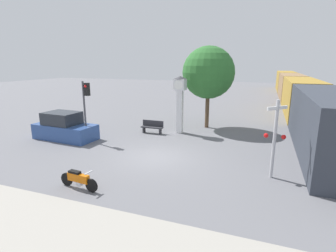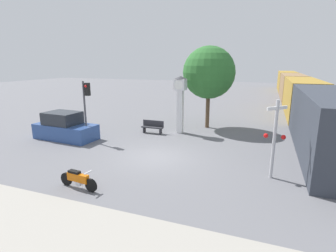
{
  "view_description": "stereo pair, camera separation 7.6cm",
  "coord_description": "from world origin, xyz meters",
  "px_view_note": "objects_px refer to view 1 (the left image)",
  "views": [
    {
      "loc": [
        5.24,
        -12.3,
        4.96
      ],
      "look_at": [
        0.34,
        0.92,
        1.55
      ],
      "focal_mm": 28.0,
      "sensor_mm": 36.0,
      "label": 1
    },
    {
      "loc": [
        5.31,
        -12.27,
        4.96
      ],
      "look_at": [
        0.34,
        0.92,
        1.55
      ],
      "focal_mm": 28.0,
      "sensor_mm": 36.0,
      "label": 2
    }
  ],
  "objects_px": {
    "freight_train": "(295,91)",
    "traffic_light": "(86,100)",
    "street_tree": "(208,73)",
    "bench": "(152,127)",
    "clock_tower": "(180,96)",
    "motorcycle": "(78,179)",
    "railroad_crossing_signal": "(275,136)",
    "parked_car": "(65,128)"
  },
  "relations": [
    {
      "from": "railroad_crossing_signal",
      "to": "street_tree",
      "type": "relative_size",
      "value": 0.56
    },
    {
      "from": "clock_tower",
      "to": "railroad_crossing_signal",
      "type": "xyz_separation_m",
      "value": [
        6.16,
        -5.91,
        -0.79
      ]
    },
    {
      "from": "freight_train",
      "to": "bench",
      "type": "relative_size",
      "value": 30.15
    },
    {
      "from": "motorcycle",
      "to": "clock_tower",
      "type": "bearing_deg",
      "value": 88.96
    },
    {
      "from": "bench",
      "to": "freight_train",
      "type": "bearing_deg",
      "value": 58.92
    },
    {
      "from": "railroad_crossing_signal",
      "to": "parked_car",
      "type": "bearing_deg",
      "value": 172.37
    },
    {
      "from": "clock_tower",
      "to": "parked_car",
      "type": "distance_m",
      "value": 8.13
    },
    {
      "from": "clock_tower",
      "to": "motorcycle",
      "type": "bearing_deg",
      "value": -96.59
    },
    {
      "from": "traffic_light",
      "to": "freight_train",
      "type": "bearing_deg",
      "value": 56.57
    },
    {
      "from": "motorcycle",
      "to": "parked_car",
      "type": "relative_size",
      "value": 0.43
    },
    {
      "from": "motorcycle",
      "to": "bench",
      "type": "relative_size",
      "value": 1.17
    },
    {
      "from": "traffic_light",
      "to": "motorcycle",
      "type": "bearing_deg",
      "value": -56.37
    },
    {
      "from": "traffic_light",
      "to": "street_tree",
      "type": "bearing_deg",
      "value": 44.4
    },
    {
      "from": "railroad_crossing_signal",
      "to": "parked_car",
      "type": "xyz_separation_m",
      "value": [
        -12.86,
        1.72,
        -1.15
      ]
    },
    {
      "from": "motorcycle",
      "to": "traffic_light",
      "type": "bearing_deg",
      "value": 129.18
    },
    {
      "from": "railroad_crossing_signal",
      "to": "street_tree",
      "type": "bearing_deg",
      "value": 119.65
    },
    {
      "from": "freight_train",
      "to": "parked_car",
      "type": "height_order",
      "value": "freight_train"
    },
    {
      "from": "street_tree",
      "to": "bench",
      "type": "xyz_separation_m",
      "value": [
        -3.3,
        -3.1,
        -3.74
      ]
    },
    {
      "from": "freight_train",
      "to": "street_tree",
      "type": "xyz_separation_m",
      "value": [
        -7.44,
        -14.71,
        2.53
      ]
    },
    {
      "from": "parked_car",
      "to": "freight_train",
      "type": "bearing_deg",
      "value": 57.02
    },
    {
      "from": "freight_train",
      "to": "traffic_light",
      "type": "bearing_deg",
      "value": -123.43
    },
    {
      "from": "traffic_light",
      "to": "parked_car",
      "type": "distance_m",
      "value": 2.6
    },
    {
      "from": "motorcycle",
      "to": "railroad_crossing_signal",
      "type": "bearing_deg",
      "value": 33.35
    },
    {
      "from": "clock_tower",
      "to": "traffic_light",
      "type": "xyz_separation_m",
      "value": [
        -4.93,
        -4.04,
        -0.03
      ]
    },
    {
      "from": "motorcycle",
      "to": "clock_tower",
      "type": "height_order",
      "value": "clock_tower"
    },
    {
      "from": "freight_train",
      "to": "street_tree",
      "type": "bearing_deg",
      "value": -116.81
    },
    {
      "from": "motorcycle",
      "to": "freight_train",
      "type": "bearing_deg",
      "value": 74.91
    },
    {
      "from": "motorcycle",
      "to": "street_tree",
      "type": "height_order",
      "value": "street_tree"
    },
    {
      "from": "traffic_light",
      "to": "railroad_crossing_signal",
      "type": "relative_size",
      "value": 1.11
    },
    {
      "from": "motorcycle",
      "to": "railroad_crossing_signal",
      "type": "xyz_separation_m",
      "value": [
        7.29,
        3.84,
        1.51
      ]
    },
    {
      "from": "clock_tower",
      "to": "traffic_light",
      "type": "bearing_deg",
      "value": -140.71
    },
    {
      "from": "freight_train",
      "to": "traffic_light",
      "type": "distance_m",
      "value": 25.2
    },
    {
      "from": "clock_tower",
      "to": "bench",
      "type": "xyz_separation_m",
      "value": [
        -1.8,
        -0.84,
        -2.2
      ]
    },
    {
      "from": "clock_tower",
      "to": "freight_train",
      "type": "height_order",
      "value": "clock_tower"
    },
    {
      "from": "motorcycle",
      "to": "clock_tower",
      "type": "xyz_separation_m",
      "value": [
        1.13,
        9.76,
        2.3
      ]
    },
    {
      "from": "traffic_light",
      "to": "street_tree",
      "type": "height_order",
      "value": "street_tree"
    },
    {
      "from": "freight_train",
      "to": "bench",
      "type": "xyz_separation_m",
      "value": [
        -10.74,
        -17.82,
        -1.21
      ]
    },
    {
      "from": "bench",
      "to": "parked_car",
      "type": "relative_size",
      "value": 0.37
    },
    {
      "from": "traffic_light",
      "to": "railroad_crossing_signal",
      "type": "bearing_deg",
      "value": -9.6
    },
    {
      "from": "railroad_crossing_signal",
      "to": "freight_train",
      "type": "bearing_deg",
      "value": 83.08
    },
    {
      "from": "traffic_light",
      "to": "parked_car",
      "type": "height_order",
      "value": "traffic_light"
    },
    {
      "from": "street_tree",
      "to": "parked_car",
      "type": "xyz_separation_m",
      "value": [
        -8.2,
        -6.46,
        -3.48
      ]
    }
  ]
}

